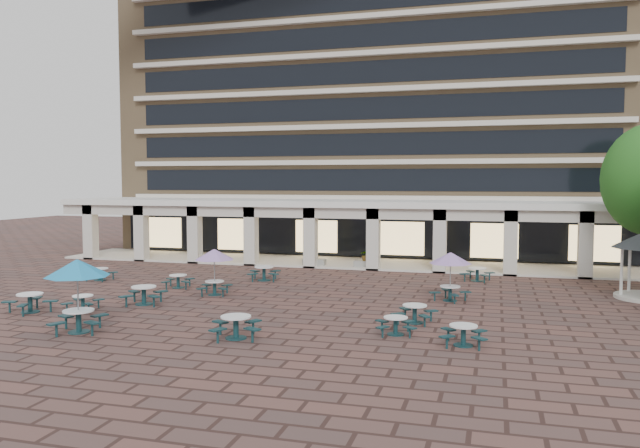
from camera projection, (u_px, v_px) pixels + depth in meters
The scene contains 19 objects.
ground at pixel (278, 305), 28.88m from camera, with size 120.00×120.00×0.00m, color brown.
apartment_building at pixel (379, 99), 52.45m from camera, with size 40.00×15.50×25.20m.
retail_arcade at pixel (350, 221), 42.87m from camera, with size 42.00×6.60×4.40m.
picnic_table_0 at pixel (30, 301), 27.22m from camera, with size 2.28×2.28×0.83m.
picnic_table_1 at pixel (83, 301), 27.66m from camera, with size 1.70×1.70×0.67m.
picnic_table_2 at pixel (236, 325), 22.70m from camera, with size 2.26×2.26×0.84m.
picnic_table_3 at pixel (396, 324), 23.27m from camera, with size 1.72×1.72×0.68m.
picnic_table_4 at pixel (77, 271), 23.49m from camera, with size 2.41×2.41×2.78m.
picnic_table_5 at pixel (178, 280), 33.44m from camera, with size 1.86×1.86×0.71m.
picnic_table_6 at pixel (214, 256), 31.26m from camera, with size 2.01×2.01×2.32m.
picnic_table_7 at pixel (463, 333), 21.71m from camera, with size 1.68×1.68×0.74m.
picnic_table_8 at pixel (100, 273), 35.97m from camera, with size 1.60×1.60×0.71m.
picnic_table_9 at pixel (144, 294), 28.95m from camera, with size 2.25×2.25×0.86m.
picnic_table_10 at pixel (415, 312), 25.20m from camera, with size 1.81×1.81×0.74m.
picnic_table_11 at pixel (451, 260), 29.71m from camera, with size 2.02×2.02×2.33m.
picnic_table_12 at pixel (264, 272), 35.87m from camera, with size 2.13×2.13×0.82m.
picnic_table_13 at pixel (477, 273), 35.71m from camera, with size 1.98×1.98×0.77m.
planter_left at pixel (314, 259), 41.77m from camera, with size 1.50×0.72×1.30m.
planter_right at pixel (366, 261), 40.81m from camera, with size 1.50×0.83×1.28m.
Camera 1 is at (9.66, -26.93, 5.76)m, focal length 35.00 mm.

